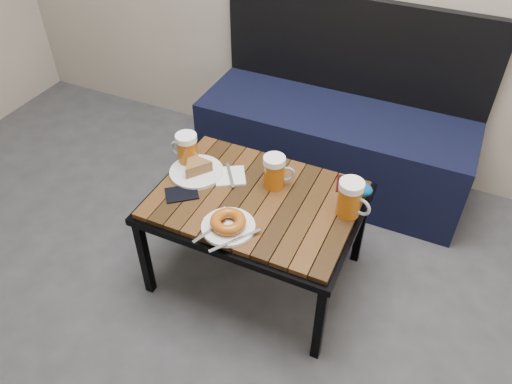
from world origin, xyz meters
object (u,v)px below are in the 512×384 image
at_px(cafe_table, 256,205).
at_px(passport_burgundy, 346,184).
at_px(bench, 335,138).
at_px(plate_bagel, 228,224).
at_px(beer_mug_left, 187,149).
at_px(beer_mug_centre, 275,172).
at_px(knit_pouch, 357,188).
at_px(beer_mug_right, 350,198).
at_px(passport_navy, 182,194).
at_px(plate_pie, 196,169).

distance_m(cafe_table, passport_burgundy, 0.38).
height_order(bench, plate_bagel, bench).
bearing_deg(beer_mug_left, bench, -118.87).
height_order(cafe_table, beer_mug_centre, beer_mug_centre).
distance_m(plate_bagel, knit_pouch, 0.55).
bearing_deg(cafe_table, passport_burgundy, 36.49).
bearing_deg(plate_bagel, knit_pouch, 46.20).
distance_m(bench, beer_mug_left, 0.90).
distance_m(bench, beer_mug_centre, 0.76).
bearing_deg(beer_mug_left, beer_mug_centre, -174.40).
bearing_deg(beer_mug_right, passport_navy, -149.56).
bearing_deg(bench, plate_bagel, -96.30).
xyz_separation_m(plate_pie, knit_pouch, (0.65, 0.16, 0.00)).
xyz_separation_m(bench, passport_burgundy, (0.22, -0.58, 0.20)).
distance_m(cafe_table, plate_pie, 0.30).
bearing_deg(beer_mug_right, beer_mug_left, -165.93).
distance_m(beer_mug_left, plate_bagel, 0.45).
height_order(beer_mug_centre, beer_mug_right, beer_mug_right).
xyz_separation_m(passport_navy, knit_pouch, (0.64, 0.30, 0.02)).
xyz_separation_m(cafe_table, passport_burgundy, (0.31, 0.23, 0.05)).
bearing_deg(knit_pouch, beer_mug_right, -88.65).
relative_size(bench, passport_navy, 10.74).
bearing_deg(beer_mug_right, plate_bagel, -129.80).
relative_size(bench, passport_burgundy, 12.94).
xyz_separation_m(beer_mug_centre, knit_pouch, (0.32, 0.10, -0.04)).
bearing_deg(knit_pouch, beer_mug_centre, -163.36).
relative_size(cafe_table, plate_bagel, 3.34).
distance_m(plate_pie, passport_navy, 0.14).
height_order(beer_mug_left, passport_navy, beer_mug_left).
distance_m(bench, passport_navy, 1.01).
bearing_deg(beer_mug_centre, plate_bagel, -128.23).
bearing_deg(cafe_table, beer_mug_left, 167.36).
bearing_deg(beer_mug_centre, beer_mug_right, -33.00).
relative_size(plate_bagel, knit_pouch, 2.00).
relative_size(beer_mug_right, passport_burgundy, 1.42).
xyz_separation_m(beer_mug_left, plate_bagel, (0.34, -0.28, -0.05)).
relative_size(cafe_table, plate_pie, 3.68).
bearing_deg(passport_burgundy, bench, 97.22).
distance_m(passport_burgundy, knit_pouch, 0.07).
distance_m(beer_mug_centre, plate_pie, 0.34).
bearing_deg(plate_bagel, beer_mug_right, 34.85).
relative_size(passport_navy, knit_pouch, 1.04).
xyz_separation_m(plate_bagel, passport_navy, (-0.26, 0.09, -0.02)).
xyz_separation_m(beer_mug_right, knit_pouch, (-0.00, 0.13, -0.05)).
bearing_deg(plate_bagel, passport_navy, 160.10).
height_order(beer_mug_left, plate_pie, beer_mug_left).
relative_size(cafe_table, beer_mug_right, 5.45).
bearing_deg(bench, passport_burgundy, -69.61).
xyz_separation_m(beer_mug_right, plate_bagel, (-0.38, -0.27, -0.05)).
relative_size(beer_mug_centre, plate_pie, 0.63).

